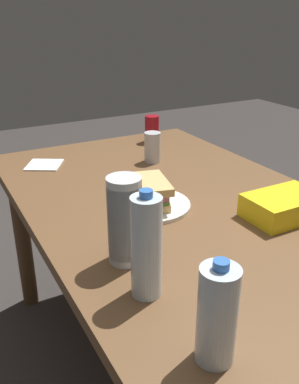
{
  "coord_description": "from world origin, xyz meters",
  "views": [
    {
      "loc": [
        1.0,
        -0.68,
        1.31
      ],
      "look_at": [
        -0.05,
        -0.1,
        0.78
      ],
      "focal_mm": 39.24,
      "sensor_mm": 36.0,
      "label": 1
    }
  ],
  "objects": [
    {
      "name": "ground_plane",
      "position": [
        0.0,
        0.0,
        0.0
      ],
      "size": [
        8.0,
        8.0,
        0.0
      ],
      "primitive_type": "plane",
      "color": "#383330"
    },
    {
      "name": "dining_table",
      "position": [
        0.0,
        0.0,
        0.64
      ],
      "size": [
        1.61,
        0.94,
        0.73
      ],
      "color": "brown",
      "rests_on": "ground_plane"
    },
    {
      "name": "paper_plate",
      "position": [
        -0.05,
        -0.1,
        0.74
      ],
      "size": [
        0.26,
        0.26,
        0.01
      ],
      "primitive_type": "cylinder",
      "color": "white",
      "rests_on": "dining_table"
    },
    {
      "name": "sandwich",
      "position": [
        -0.04,
        -0.1,
        0.78
      ],
      "size": [
        0.2,
        0.13,
        0.08
      ],
      "color": "#DBB26B",
      "rests_on": "paper_plate"
    },
    {
      "name": "soda_can_red",
      "position": [
        -0.66,
        0.24,
        0.79
      ],
      "size": [
        0.07,
        0.07,
        0.12
      ],
      "primitive_type": "cylinder",
      "color": "maroon",
      "rests_on": "dining_table"
    },
    {
      "name": "chip_bag",
      "position": [
        0.21,
        0.21,
        0.77
      ],
      "size": [
        0.15,
        0.23,
        0.07
      ],
      "primitive_type": "cube",
      "rotation": [
        0.0,
        0.0,
        1.57
      ],
      "color": "yellow",
      "rests_on": "dining_table"
    },
    {
      "name": "water_bottle_tall",
      "position": [
        0.56,
        -0.3,
        0.83
      ],
      "size": [
        0.07,
        0.07,
        0.2
      ],
      "color": "silver",
      "rests_on": "dining_table"
    },
    {
      "name": "plastic_cup_stack",
      "position": [
        0.2,
        -0.3,
        0.84
      ],
      "size": [
        0.08,
        0.08,
        0.22
      ],
      "color": "silver",
      "rests_on": "dining_table"
    },
    {
      "name": "water_bottle_spare",
      "position": [
        0.34,
        -0.32,
        0.85
      ],
      "size": [
        0.07,
        0.07,
        0.25
      ],
      "color": "silver",
      "rests_on": "dining_table"
    },
    {
      "name": "soda_can_silver",
      "position": [
        -0.41,
        0.11,
        0.79
      ],
      "size": [
        0.07,
        0.07,
        0.12
      ],
      "primitive_type": "cylinder",
      "color": "silver",
      "rests_on": "dining_table"
    },
    {
      "name": "paper_napkin",
      "position": [
        -0.58,
        -0.29,
        0.73
      ],
      "size": [
        0.18,
        0.18,
        0.01
      ],
      "primitive_type": "cube",
      "rotation": [
        0.0,
        0.0,
        5.74
      ],
      "color": "white",
      "rests_on": "dining_table"
    }
  ]
}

